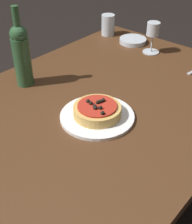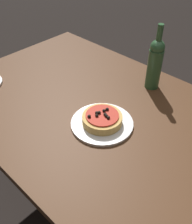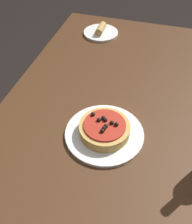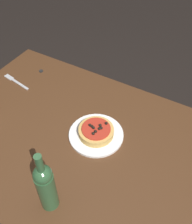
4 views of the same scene
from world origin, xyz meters
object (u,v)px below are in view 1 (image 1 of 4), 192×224
(pizza, at_px, (97,110))
(wine_bottle, at_px, (21,54))
(wine_glass, at_px, (153,32))
(water_cup, at_px, (108,25))
(dinner_plate, at_px, (97,116))
(side_bowl, at_px, (133,41))
(dining_table, at_px, (80,132))

(pizza, distance_m, wine_bottle, 0.39)
(wine_glass, relative_size, water_cup, 1.36)
(dinner_plate, relative_size, wine_bottle, 0.82)
(wine_bottle, bearing_deg, wine_glass, -20.37)
(water_cup, bearing_deg, wine_bottle, -172.39)
(pizza, relative_size, water_cup, 1.50)
(dinner_plate, bearing_deg, wine_bottle, 92.00)
(pizza, bearing_deg, water_cup, 36.40)
(wine_bottle, distance_m, water_cup, 0.65)
(dinner_plate, xyz_separation_m, wine_bottle, (-0.01, 0.38, 0.13))
(dinner_plate, bearing_deg, side_bowl, 25.06)
(wine_glass, bearing_deg, water_cup, 82.05)
(wine_glass, relative_size, wine_bottle, 0.47)
(water_cup, xyz_separation_m, side_bowl, (-0.00, -0.17, -0.04))
(wine_glass, bearing_deg, dinner_plate, -165.14)
(pizza, relative_size, side_bowl, 1.19)
(dining_table, bearing_deg, water_cup, 31.47)
(dinner_plate, bearing_deg, wine_glass, 14.86)
(wine_glass, height_order, side_bowl, wine_glass)
(dinner_plate, bearing_deg, water_cup, 36.40)
(dinner_plate, relative_size, side_bowl, 1.86)
(dining_table, bearing_deg, wine_bottle, 87.32)
(dinner_plate, bearing_deg, pizza, -152.22)
(pizza, distance_m, side_bowl, 0.69)
(wine_bottle, bearing_deg, dinner_plate, -88.00)
(wine_bottle, relative_size, side_bowl, 2.27)
(wine_bottle, height_order, water_cup, wine_bottle)
(dinner_plate, height_order, side_bowl, side_bowl)
(dinner_plate, distance_m, side_bowl, 0.69)
(wine_bottle, xyz_separation_m, water_cup, (0.64, 0.09, -0.08))
(dinner_plate, xyz_separation_m, wine_glass, (0.58, 0.15, 0.10))
(side_bowl, bearing_deg, dining_table, -160.53)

